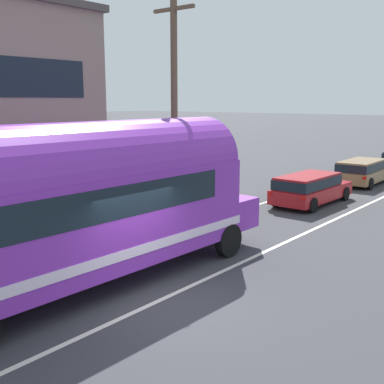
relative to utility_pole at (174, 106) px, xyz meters
The scene contains 6 objects.
ground_plane 8.15m from the utility_pole, 52.22° to the right, with size 300.00×300.00×0.00m, color #38383D.
lane_markings 8.30m from the utility_pole, 69.65° to the left, with size 3.92×80.00×0.01m.
utility_pole is the anchor object (origin of this frame).
painted_bus 7.14m from the utility_pole, 70.54° to the right, with size 2.82×12.30×4.12m.
car_lead 7.93m from the utility_pole, 72.30° to the left, with size 2.00×4.78×1.37m.
car_second 14.11m from the utility_pole, 81.29° to the left, with size 2.06×4.78×1.37m.
Camera 1 is at (7.31, -7.63, 4.61)m, focal length 45.05 mm.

